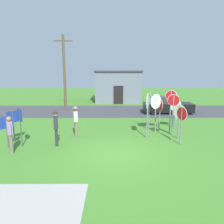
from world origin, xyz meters
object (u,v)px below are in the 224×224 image
(stop_sign_leaning_left, at_px, (148,107))
(utility_pole, at_px, (64,71))
(stop_sign_rear_left, at_px, (173,110))
(stop_sign_low_front, at_px, (149,105))
(stop_sign_center_cluster, at_px, (160,109))
(info_panel_leftmost, at_px, (20,121))
(info_panel_middle, at_px, (7,126))
(person_holding_notes, at_px, (56,126))
(stop_sign_nearest, at_px, (181,119))
(stop_sign_rear_right, at_px, (156,106))
(stop_sign_far_back, at_px, (176,109))
(stop_sign_tallest, at_px, (171,105))
(person_in_teal, at_px, (10,133))
(person_in_blue, at_px, (76,120))
(parked_car_on_street, at_px, (167,105))
(info_panel_rightmost, at_px, (13,121))
(stop_sign_leaning_right, at_px, (179,115))

(stop_sign_leaning_left, bearing_deg, utility_pole, 124.27)
(stop_sign_rear_left, bearing_deg, stop_sign_low_front, 114.33)
(stop_sign_leaning_left, bearing_deg, stop_sign_center_cluster, 55.34)
(info_panel_leftmost, distance_m, info_panel_middle, 0.66)
(stop_sign_center_cluster, bearing_deg, person_holding_notes, -154.73)
(stop_sign_low_front, bearing_deg, stop_sign_nearest, -67.72)
(stop_sign_rear_right, distance_m, stop_sign_far_back, 1.68)
(stop_sign_rear_right, bearing_deg, stop_sign_tallest, -23.95)
(stop_sign_low_front, bearing_deg, stop_sign_far_back, 11.33)
(stop_sign_nearest, distance_m, info_panel_leftmost, 7.94)
(utility_pole, bearing_deg, person_in_teal, -90.00)
(person_in_blue, bearing_deg, stop_sign_leaning_left, -4.01)
(utility_pole, relative_size, stop_sign_center_cluster, 3.55)
(stop_sign_low_front, relative_size, stop_sign_far_back, 1.23)
(stop_sign_leaning_left, bearing_deg, stop_sign_rear_right, 58.23)
(info_panel_middle, bearing_deg, stop_sign_nearest, 2.40)
(utility_pole, relative_size, info_panel_leftmost, 3.79)
(stop_sign_rear_left, relative_size, person_in_blue, 1.44)
(parked_car_on_street, height_order, stop_sign_low_front, stop_sign_low_front)
(stop_sign_far_back, height_order, info_panel_middle, stop_sign_far_back)
(info_panel_middle, bearing_deg, stop_sign_low_front, 22.62)
(person_holding_notes, xyz_separation_m, info_panel_middle, (-2.28, -0.30, 0.09))
(stop_sign_rear_right, relative_size, person_in_blue, 1.36)
(stop_sign_rear_left, relative_size, info_panel_middle, 1.60)
(parked_car_on_street, xyz_separation_m, stop_sign_tallest, (-1.58, -6.53, 1.06))
(info_panel_rightmost, bearing_deg, info_panel_leftmost, -45.48)
(stop_sign_leaning_right, xyz_separation_m, stop_sign_rear_left, (-0.43, -0.25, 0.35))
(stop_sign_leaning_right, distance_m, person_holding_notes, 6.55)
(stop_sign_nearest, bearing_deg, stop_sign_far_back, 78.22)
(parked_car_on_street, relative_size, stop_sign_nearest, 2.24)
(parked_car_on_street, distance_m, stop_sign_far_back, 5.50)
(stop_sign_tallest, xyz_separation_m, person_in_teal, (-8.05, -2.95, -0.79))
(stop_sign_rear_right, bearing_deg, stop_sign_nearest, -70.52)
(stop_sign_tallest, relative_size, person_in_teal, 1.55)
(stop_sign_far_back, xyz_separation_m, info_panel_middle, (-9.17, -3.44, -0.24))
(stop_sign_nearest, relative_size, info_panel_rightmost, 1.19)
(stop_sign_rear_right, height_order, stop_sign_tallest, stop_sign_tallest)
(info_panel_leftmost, bearing_deg, person_holding_notes, 3.94)
(stop_sign_leaning_left, xyz_separation_m, person_in_blue, (-4.02, 0.28, -0.77))
(stop_sign_center_cluster, relative_size, info_panel_leftmost, 1.07)
(stop_sign_rear_right, xyz_separation_m, stop_sign_rear_left, (0.59, -1.55, 0.03))
(stop_sign_nearest, bearing_deg, parked_car_on_street, 79.57)
(parked_car_on_street, bearing_deg, person_in_blue, -135.25)
(stop_sign_center_cluster, distance_m, info_panel_leftmost, 8.00)
(stop_sign_low_front, height_order, info_panel_leftmost, stop_sign_low_front)
(stop_sign_leaning_right, distance_m, person_in_teal, 8.53)
(stop_sign_tallest, bearing_deg, stop_sign_far_back, 59.98)
(stop_sign_low_front, distance_m, info_panel_middle, 8.05)
(utility_pole, bearing_deg, person_in_blue, -74.76)
(stop_sign_far_back, bearing_deg, info_panel_leftmost, -159.23)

